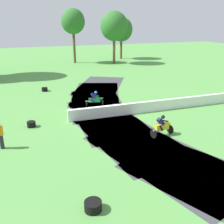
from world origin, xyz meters
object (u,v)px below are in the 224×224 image
Objects in this scene: track_marshal at (1,136)px; motorcycle_lead_green at (95,99)px; motorcycle_chase_yellow at (163,126)px; tire_stack_mid_a at (31,124)px; tire_stack_near at (45,89)px; tire_stack_mid_b at (93,206)px.

motorcycle_lead_green is at bearing 36.18° from track_marshal.
motorcycle_lead_green is 9.27m from track_marshal.
motorcycle_lead_green is 7.64m from motorcycle_chase_yellow.
motorcycle_chase_yellow reaches higher than tire_stack_mid_a.
tire_stack_near is 19.16m from tire_stack_mid_b.
tire_stack_mid_a is at bearing -101.98° from tire_stack_near.
track_marshal is (-1.85, -2.73, 0.62)m from tire_stack_mid_a.
tire_stack_near is at bearing 72.51° from track_marshal.
tire_stack_near is 0.88× the size of tire_stack_mid_b.
tire_stack_mid_b is (-0.32, -19.16, -0.00)m from tire_stack_near.
track_marshal reaches higher than tire_stack_mid_a.
tire_stack_near is at bearing 113.08° from motorcycle_chase_yellow.
motorcycle_lead_green reaches higher than tire_stack_mid_a.
motorcycle_lead_green is at bearing -62.04° from tire_stack_near.
motorcycle_lead_green is 2.73× the size of tire_stack_near.
tire_stack_mid_b is at bearing -107.65° from motorcycle_lead_green.
motorcycle_lead_green is at bearing 25.93° from tire_stack_mid_a.
motorcycle_chase_yellow is at bearing 38.90° from tire_stack_mid_b.
track_marshal is at bearing -107.49° from tire_stack_near.
motorcycle_chase_yellow is 15.30m from tire_stack_near.
tire_stack_near is (-3.61, 6.81, -0.45)m from motorcycle_lead_green.
track_marshal is (-3.56, 6.88, 0.62)m from tire_stack_mid_b.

